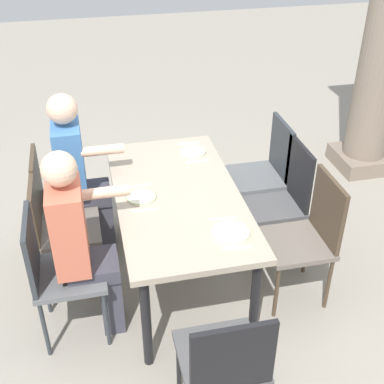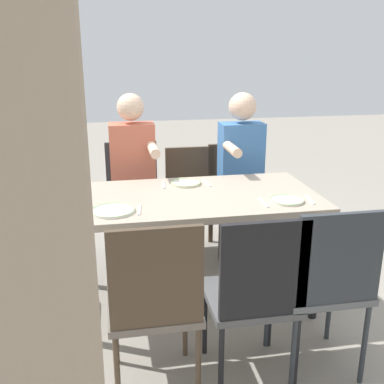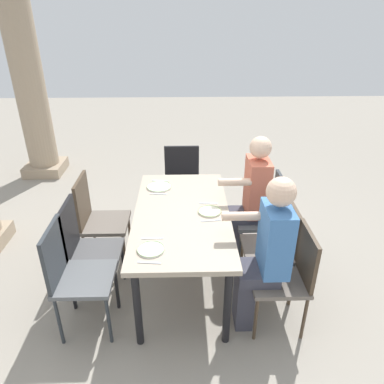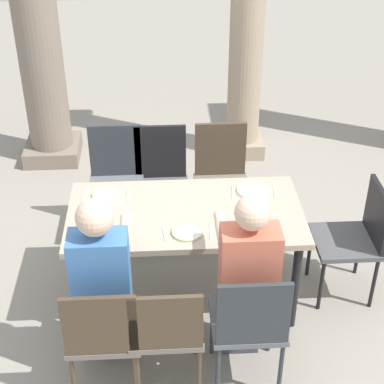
# 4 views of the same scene
# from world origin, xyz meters

# --- Properties ---
(ground_plane) EXTENTS (16.00, 16.00, 0.00)m
(ground_plane) POSITION_xyz_m (0.00, 0.00, 0.00)
(ground_plane) COLOR gray
(dining_table) EXTENTS (1.61, 0.84, 0.76)m
(dining_table) POSITION_xyz_m (0.00, 0.00, 0.68)
(dining_table) COLOR tan
(dining_table) RESTS_ON ground
(chair_west_north) EXTENTS (0.44, 0.44, 0.95)m
(chair_west_north) POSITION_xyz_m (-0.52, 0.84, 0.55)
(chair_west_north) COLOR #5B5E61
(chair_west_north) RESTS_ON ground
(chair_west_south) EXTENTS (0.44, 0.44, 0.88)m
(chair_west_south) POSITION_xyz_m (-0.52, -0.84, 0.51)
(chair_west_south) COLOR #6A6158
(chair_west_south) RESTS_ON ground
(chair_mid_north) EXTENTS (0.44, 0.44, 0.94)m
(chair_mid_north) POSITION_xyz_m (-0.16, 0.84, 0.53)
(chair_mid_north) COLOR #4F4F50
(chair_mid_north) RESTS_ON ground
(chair_mid_south) EXTENTS (0.44, 0.44, 0.87)m
(chair_mid_south) POSITION_xyz_m (-0.16, -0.83, 0.52)
(chair_mid_south) COLOR #6A6158
(chair_mid_south) RESTS_ON ground
(chair_east_north) EXTENTS (0.44, 0.44, 0.94)m
(chair_east_north) POSITION_xyz_m (0.33, 0.84, 0.54)
(chair_east_north) COLOR #6A6158
(chair_east_north) RESTS_ON ground
(chair_east_south) EXTENTS (0.44, 0.44, 0.93)m
(chair_east_south) POSITION_xyz_m (0.33, -0.84, 0.54)
(chair_east_south) COLOR #5B5E61
(chair_east_south) RESTS_ON ground
(diner_woman_green) EXTENTS (0.35, 0.50, 1.33)m
(diner_woman_green) POSITION_xyz_m (-0.52, -0.64, 0.72)
(diner_woman_green) COLOR #3F3F4C
(diner_woman_green) RESTS_ON ground
(diner_man_white) EXTENTS (0.34, 0.49, 1.34)m
(diner_man_white) POSITION_xyz_m (0.33, -0.66, 0.72)
(diner_man_white) COLOR #3F3F4C
(diner_man_white) RESTS_ON ground
(plate_0) EXTENTS (0.21, 0.21, 0.02)m
(plate_0) POSITION_xyz_m (-0.55, 0.23, 0.77)
(plate_0) COLOR white
(plate_0) RESTS_ON dining_table
(fork_0) EXTENTS (0.03, 0.17, 0.01)m
(fork_0) POSITION_xyz_m (-0.70, 0.23, 0.76)
(fork_0) COLOR silver
(fork_0) RESTS_ON dining_table
(spoon_0) EXTENTS (0.02, 0.17, 0.01)m
(spoon_0) POSITION_xyz_m (-0.40, 0.23, 0.76)
(spoon_0) COLOR silver
(spoon_0) RESTS_ON dining_table
(plate_1) EXTENTS (0.21, 0.21, 0.02)m
(plate_1) POSITION_xyz_m (0.00, -0.24, 0.77)
(plate_1) COLOR silver
(plate_1) RESTS_ON dining_table
(fork_1) EXTENTS (0.03, 0.17, 0.01)m
(fork_1) POSITION_xyz_m (-0.15, -0.24, 0.76)
(fork_1) COLOR silver
(fork_1) RESTS_ON dining_table
(spoon_1) EXTENTS (0.03, 0.17, 0.01)m
(spoon_1) POSITION_xyz_m (0.15, -0.24, 0.76)
(spoon_1) COLOR silver
(spoon_1) RESTS_ON dining_table
(plate_2) EXTENTS (0.25, 0.25, 0.02)m
(plate_2) POSITION_xyz_m (0.50, 0.23, 0.77)
(plate_2) COLOR white
(plate_2) RESTS_ON dining_table
(fork_2) EXTENTS (0.03, 0.17, 0.01)m
(fork_2) POSITION_xyz_m (0.35, 0.23, 0.76)
(fork_2) COLOR silver
(fork_2) RESTS_ON dining_table
(spoon_2) EXTENTS (0.03, 0.17, 0.01)m
(spoon_2) POSITION_xyz_m (0.65, 0.23, 0.76)
(spoon_2) COLOR silver
(spoon_2) RESTS_ON dining_table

